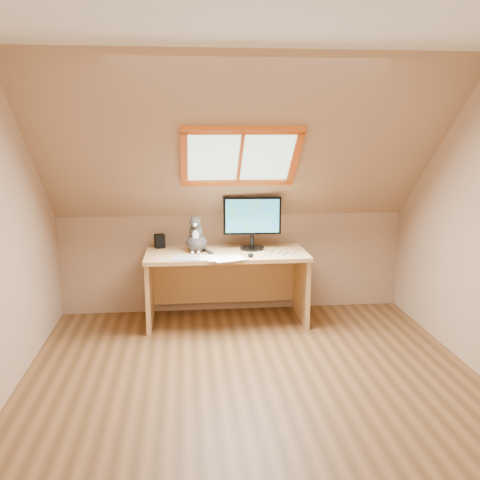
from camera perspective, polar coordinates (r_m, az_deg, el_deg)
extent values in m
plane|color=brown|center=(4.07, 1.58, -15.44)|extent=(3.50, 3.50, 0.00)
cube|color=tan|center=(2.01, 8.31, -7.78)|extent=(3.50, 0.02, 2.40)
cube|color=tan|center=(5.53, -0.74, -2.43)|extent=(3.50, 0.02, 1.00)
cube|color=silver|center=(2.90, 4.03, 22.37)|extent=(3.50, 1.95, 0.02)
cube|color=tan|center=(4.59, 0.10, 9.78)|extent=(3.50, 1.56, 1.41)
cube|color=#B2E0CC|center=(4.67, 0.00, 8.96)|extent=(0.90, 0.53, 0.48)
cube|color=orange|center=(4.67, 0.00, 8.96)|extent=(1.02, 0.64, 0.59)
cube|color=tan|center=(5.12, -1.47, -1.49)|extent=(1.54, 0.67, 0.04)
cube|color=tan|center=(5.21, -9.62, -5.43)|extent=(0.04, 0.61, 0.66)
cube|color=tan|center=(5.32, 6.56, -4.98)|extent=(0.04, 0.61, 0.66)
cube|color=tan|center=(5.51, -1.70, -4.31)|extent=(1.44, 0.03, 0.46)
cylinder|color=black|center=(5.23, 1.29, -0.86)|extent=(0.24, 0.24, 0.02)
cylinder|color=black|center=(5.21, 1.30, -0.06)|extent=(0.04, 0.04, 0.13)
cube|color=black|center=(5.17, 1.31, 2.62)|extent=(0.56, 0.07, 0.37)
cube|color=blue|center=(5.14, 1.33, 2.57)|extent=(0.52, 0.04, 0.32)
ellipsoid|color=#3D3936|center=(5.13, -4.67, -0.28)|extent=(0.23, 0.27, 0.17)
ellipsoid|color=#3D3936|center=(5.10, -4.71, 0.80)|extent=(0.15, 0.15, 0.19)
ellipsoid|color=silver|center=(5.04, -4.77, 0.45)|extent=(0.07, 0.04, 0.11)
ellipsoid|color=#3D3936|center=(5.03, -4.77, 1.89)|extent=(0.12, 0.11, 0.10)
sphere|color=silver|center=(4.99, -4.82, 1.62)|extent=(0.04, 0.04, 0.04)
cone|color=#3D3936|center=(5.05, -5.13, 2.47)|extent=(0.05, 0.05, 0.06)
cone|color=#3D3936|center=(5.04, -4.39, 2.47)|extent=(0.05, 0.05, 0.06)
cube|color=black|center=(5.34, -8.56, -0.12)|extent=(0.11, 0.11, 0.13)
cube|color=#B2B2B7|center=(4.87, -5.75, -1.94)|extent=(0.27, 0.20, 0.01)
ellipsoid|color=black|center=(4.93, 1.14, -1.62)|extent=(0.06, 0.10, 0.03)
cube|color=white|center=(4.86, -1.67, -1.98)|extent=(0.33, 0.27, 0.00)
cube|color=white|center=(4.86, -1.67, -1.97)|extent=(0.32, 0.24, 0.00)
cube|color=white|center=(4.86, -1.67, -1.95)|extent=(0.35, 0.30, 0.00)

